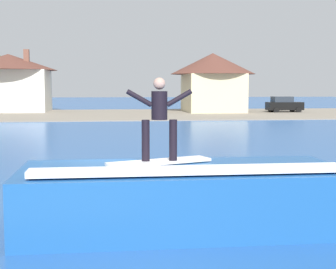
{
  "coord_description": "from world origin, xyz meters",
  "views": [
    {
      "loc": [
        -0.35,
        -11.64,
        2.99
      ],
      "look_at": [
        1.18,
        1.29,
        1.74
      ],
      "focal_mm": 53.5,
      "sensor_mm": 36.0,
      "label": 1
    }
  ],
  "objects_px": {
    "surfer": "(159,114)",
    "car_far_shore": "(284,104)",
    "wave_crest": "(182,196)",
    "tree_tall_bare": "(225,79)",
    "surfboard": "(160,162)",
    "house_gabled_white": "(213,78)",
    "house_with_chimney": "(9,79)"
  },
  "relations": [
    {
      "from": "surfer",
      "to": "tree_tall_bare",
      "type": "height_order",
      "value": "tree_tall_bare"
    },
    {
      "from": "car_far_shore",
      "to": "tree_tall_bare",
      "type": "relative_size",
      "value": 0.75
    },
    {
      "from": "house_gabled_white",
      "to": "wave_crest",
      "type": "bearing_deg",
      "value": -102.56
    },
    {
      "from": "surfboard",
      "to": "house_gabled_white",
      "type": "distance_m",
      "value": 48.52
    },
    {
      "from": "wave_crest",
      "to": "house_gabled_white",
      "type": "height_order",
      "value": "house_gabled_white"
    },
    {
      "from": "wave_crest",
      "to": "surfer",
      "type": "distance_m",
      "value": 1.89
    },
    {
      "from": "wave_crest",
      "to": "car_far_shore",
      "type": "bearing_deg",
      "value": 67.79
    },
    {
      "from": "surfboard",
      "to": "tree_tall_bare",
      "type": "bearing_deg",
      "value": 75.34
    },
    {
      "from": "house_with_chimney",
      "to": "tree_tall_bare",
      "type": "relative_size",
      "value": 2.09
    },
    {
      "from": "surfboard",
      "to": "car_far_shore",
      "type": "relative_size",
      "value": 0.55
    },
    {
      "from": "surfboard",
      "to": "surfer",
      "type": "height_order",
      "value": "surfer"
    },
    {
      "from": "surfer",
      "to": "car_far_shore",
      "type": "relative_size",
      "value": 0.41
    },
    {
      "from": "wave_crest",
      "to": "house_gabled_white",
      "type": "xyz_separation_m",
      "value": [
        10.44,
        46.85,
        3.28
      ]
    },
    {
      "from": "house_with_chimney",
      "to": "tree_tall_bare",
      "type": "height_order",
      "value": "house_with_chimney"
    },
    {
      "from": "tree_tall_bare",
      "to": "wave_crest",
      "type": "bearing_deg",
      "value": -104.21
    },
    {
      "from": "surfboard",
      "to": "house_with_chimney",
      "type": "xyz_separation_m",
      "value": [
        -12.54,
        50.27,
        2.39
      ]
    },
    {
      "from": "surfboard",
      "to": "car_far_shore",
      "type": "distance_m",
      "value": 49.17
    },
    {
      "from": "car_far_shore",
      "to": "surfboard",
      "type": "bearing_deg",
      "value": -112.62
    },
    {
      "from": "car_far_shore",
      "to": "house_with_chimney",
      "type": "height_order",
      "value": "house_with_chimney"
    },
    {
      "from": "house_with_chimney",
      "to": "tree_tall_bare",
      "type": "xyz_separation_m",
      "value": [
        26.13,
        1.65,
        0.11
      ]
    },
    {
      "from": "surfer",
      "to": "car_far_shore",
      "type": "height_order",
      "value": "surfer"
    },
    {
      "from": "car_far_shore",
      "to": "house_gabled_white",
      "type": "distance_m",
      "value": 8.69
    },
    {
      "from": "surfboard",
      "to": "tree_tall_bare",
      "type": "xyz_separation_m",
      "value": [
        13.59,
        51.93,
        2.5
      ]
    },
    {
      "from": "wave_crest",
      "to": "surfer",
      "type": "height_order",
      "value": "surfer"
    },
    {
      "from": "house_with_chimney",
      "to": "tree_tall_bare",
      "type": "distance_m",
      "value": 26.18
    },
    {
      "from": "wave_crest",
      "to": "house_with_chimney",
      "type": "relative_size",
      "value": 0.61
    },
    {
      "from": "house_gabled_white",
      "to": "surfboard",
      "type": "bearing_deg",
      "value": -103.08
    },
    {
      "from": "surfer",
      "to": "tree_tall_bare",
      "type": "relative_size",
      "value": 0.31
    },
    {
      "from": "wave_crest",
      "to": "car_far_shore",
      "type": "height_order",
      "value": "car_far_shore"
    },
    {
      "from": "car_far_shore",
      "to": "wave_crest",
      "type": "bearing_deg",
      "value": -112.21
    },
    {
      "from": "wave_crest",
      "to": "tree_tall_bare",
      "type": "height_order",
      "value": "tree_tall_bare"
    },
    {
      "from": "surfboard",
      "to": "house_gabled_white",
      "type": "height_order",
      "value": "house_gabled_white"
    }
  ]
}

